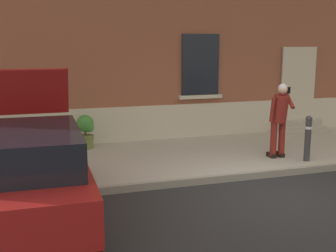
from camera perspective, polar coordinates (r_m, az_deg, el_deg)
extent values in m
plane|color=#232326|center=(8.42, 13.73, -8.73)|extent=(80.00, 80.00, 0.00)
cube|color=#99968E|center=(10.78, 6.04, -3.74)|extent=(24.00, 3.60, 0.15)
cube|color=gray|center=(9.17, 10.71, -6.49)|extent=(24.00, 0.12, 0.15)
cube|color=brown|center=(12.80, 1.75, 15.19)|extent=(24.00, 1.40, 7.50)
cube|color=#BCB7A8|center=(12.29, 2.78, 0.38)|extent=(24.00, 0.08, 1.10)
cube|color=#1E472D|center=(13.77, 16.80, 5.14)|extent=(1.00, 0.08, 2.10)
cube|color=#BCB7A8|center=(13.75, 16.86, 5.34)|extent=(1.16, 0.06, 2.24)
cube|color=black|center=(12.21, 4.33, 8.10)|extent=(1.10, 0.06, 1.70)
cube|color=#BCB7A8|center=(12.26, 4.32, 3.88)|extent=(1.30, 0.12, 0.10)
cube|color=#9E998E|center=(13.58, 17.56, -0.48)|extent=(1.53, 0.32, 0.16)
cube|color=#9E998E|center=(13.83, 16.83, 0.09)|extent=(1.53, 0.32, 0.32)
cube|color=maroon|center=(7.20, -17.79, -7.12)|extent=(1.81, 4.02, 0.64)
cube|color=black|center=(6.90, -18.09, -2.75)|extent=(1.57, 2.42, 0.56)
cube|color=black|center=(9.20, -17.55, -4.66)|extent=(1.66, 0.12, 0.20)
cube|color=yellow|center=(9.15, -17.61, -3.57)|extent=(0.52, 0.03, 0.12)
cube|color=#B21414|center=(9.10, -12.95, -1.73)|extent=(0.16, 0.04, 0.18)
cube|color=maroon|center=(8.37, -18.18, 4.31)|extent=(1.49, 0.38, 0.87)
cylinder|color=black|center=(6.03, -9.99, -13.58)|extent=(0.21, 0.60, 0.60)
cylinder|color=black|center=(8.65, -12.25, -6.05)|extent=(0.21, 0.60, 0.60)
cylinder|color=#333338|center=(10.24, 18.03, -1.83)|extent=(0.14, 0.14, 0.95)
sphere|color=#333338|center=(10.15, 18.19, 0.90)|extent=(0.15, 0.15, 0.15)
cylinder|color=silver|center=(10.18, 18.13, -0.21)|extent=(0.15, 0.15, 0.06)
cylinder|color=maroon|center=(10.30, 13.81, -1.68)|extent=(0.15, 0.15, 0.82)
cube|color=black|center=(10.44, 13.54, -3.76)|extent=(0.12, 0.28, 0.10)
cylinder|color=maroon|center=(10.42, 14.85, -1.59)|extent=(0.15, 0.15, 0.82)
cube|color=black|center=(10.55, 14.57, -3.65)|extent=(0.12, 0.28, 0.10)
cylinder|color=maroon|center=(10.19, 14.65, 2.25)|extent=(0.34, 0.42, 0.66)
sphere|color=tan|center=(10.09, 14.96, 4.70)|extent=(0.22, 0.22, 0.22)
sphere|color=silver|center=(10.08, 14.97, 4.87)|extent=(0.21, 0.21, 0.21)
cylinder|color=maroon|center=(10.05, 13.69, 2.10)|extent=(0.09, 0.17, 0.57)
cylinder|color=maroon|center=(10.24, 15.76, 3.41)|extent=(0.09, 0.43, 0.41)
cube|color=black|center=(10.15, 15.74, 4.59)|extent=(0.07, 0.02, 0.15)
sphere|color=#4C843D|center=(11.08, -21.13, -0.76)|extent=(0.24, 0.24, 0.24)
cylinder|color=#606B38|center=(11.19, -10.86, -2.04)|extent=(0.40, 0.40, 0.34)
cylinder|color=#606B38|center=(11.16, -10.88, -1.34)|extent=(0.44, 0.44, 0.05)
cylinder|color=#47331E|center=(11.13, -10.91, -0.58)|extent=(0.04, 0.04, 0.24)
sphere|color=#387F33|center=(11.10, -10.94, 0.33)|extent=(0.44, 0.44, 0.44)
sphere|color=#387F33|center=(11.08, -10.38, -0.20)|extent=(0.24, 0.24, 0.24)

